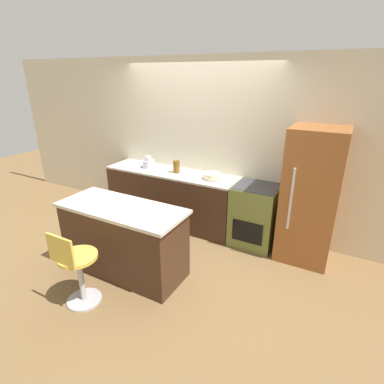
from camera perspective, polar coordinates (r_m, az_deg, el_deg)
ground_plane at (r=4.75m, az=-2.46°, el=-7.93°), size 14.00×14.00×0.00m
wall_back at (r=4.80m, az=1.23°, el=9.10°), size 8.00×0.06×2.60m
back_counter at (r=4.95m, az=-3.97°, el=-0.97°), size 2.20×0.58×0.89m
kitchen_island at (r=3.82m, az=-12.82°, el=-8.75°), size 1.57×0.66×0.88m
oven_range at (r=4.41m, az=11.80°, el=-4.32°), size 0.61×0.59×0.89m
refrigerator at (r=4.10m, az=21.61°, el=-0.84°), size 0.66×0.65×1.76m
stool_chair at (r=3.45m, az=-21.07°, el=-13.56°), size 0.41×0.41×0.90m
kettle at (r=5.01m, az=-8.29°, el=5.56°), size 0.20×0.20×0.21m
mixing_bowl at (r=4.45m, az=3.90°, el=3.12°), size 0.27×0.27×0.08m
canister_jar at (r=4.71m, az=-2.98°, el=4.89°), size 0.11×0.11×0.19m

